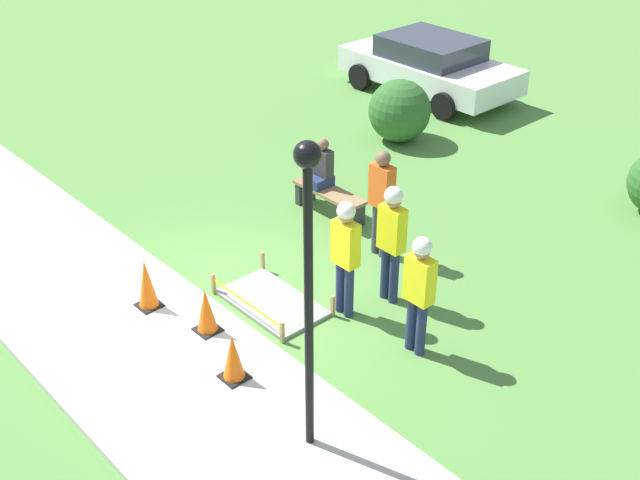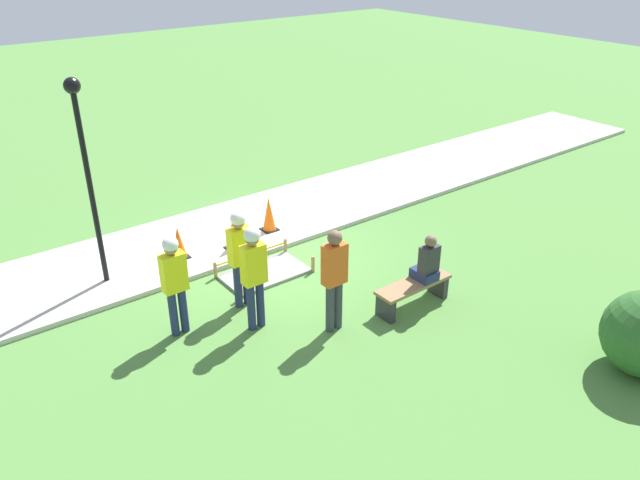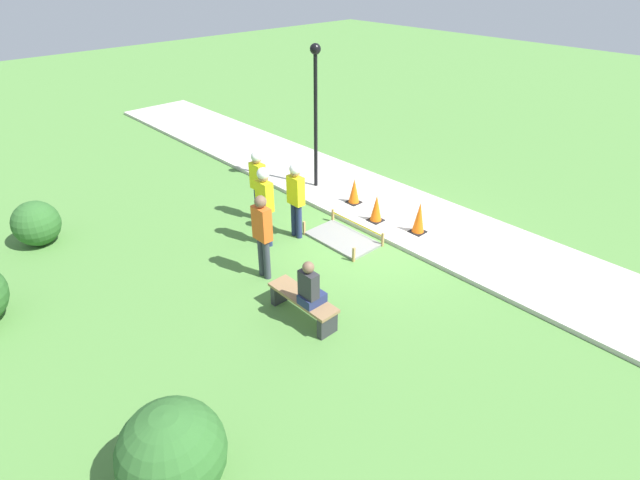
% 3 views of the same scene
% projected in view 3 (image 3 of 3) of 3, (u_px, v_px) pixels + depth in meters
% --- Properties ---
extents(ground_plane, '(60.00, 60.00, 0.00)m').
position_uv_depth(ground_plane, '(378.00, 239.00, 11.82)').
color(ground_plane, '#51843D').
extents(sidewalk, '(28.00, 2.77, 0.10)m').
position_uv_depth(sidewalk, '(415.00, 218.00, 12.61)').
color(sidewalk, '#BCB7AD').
rests_on(sidewalk, ground_plane).
extents(wet_concrete_patch, '(1.70, 1.01, 0.35)m').
position_uv_depth(wet_concrete_patch, '(342.00, 239.00, 11.76)').
color(wet_concrete_patch, gray).
rests_on(wet_concrete_patch, ground_plane).
extents(traffic_cone_near_patch, '(0.34, 0.34, 0.78)m').
position_uv_depth(traffic_cone_near_patch, '(419.00, 218.00, 11.71)').
color(traffic_cone_near_patch, black).
rests_on(traffic_cone_near_patch, sidewalk).
extents(traffic_cone_far_patch, '(0.34, 0.34, 0.69)m').
position_uv_depth(traffic_cone_far_patch, '(376.00, 208.00, 12.24)').
color(traffic_cone_far_patch, black).
rests_on(traffic_cone_far_patch, sidewalk).
extents(traffic_cone_sidewalk_edge, '(0.34, 0.34, 0.68)m').
position_uv_depth(traffic_cone_sidewalk_edge, '(354.00, 191.00, 13.11)').
color(traffic_cone_sidewalk_edge, black).
rests_on(traffic_cone_sidewalk_edge, sidewalk).
extents(park_bench, '(1.51, 0.44, 0.48)m').
position_uv_depth(park_bench, '(303.00, 303.00, 9.16)').
color(park_bench, '#2D2D33').
rests_on(park_bench, ground_plane).
extents(person_seated_on_bench, '(0.36, 0.44, 0.89)m').
position_uv_depth(person_seated_on_bench, '(310.00, 288.00, 8.71)').
color(person_seated_on_bench, navy).
rests_on(person_seated_on_bench, park_bench).
extents(worker_supervisor, '(0.40, 0.27, 1.85)m').
position_uv_depth(worker_supervisor, '(296.00, 194.00, 11.39)').
color(worker_supervisor, navy).
rests_on(worker_supervisor, ground_plane).
extents(worker_assistant, '(0.40, 0.27, 1.90)m').
position_uv_depth(worker_assistant, '(265.00, 199.00, 11.04)').
color(worker_assistant, navy).
rests_on(worker_assistant, ground_plane).
extents(worker_trainee, '(0.40, 0.26, 1.81)m').
position_uv_depth(worker_trainee, '(258.00, 180.00, 12.16)').
color(worker_trainee, navy).
rests_on(worker_trainee, ground_plane).
extents(bystander_in_orange_shirt, '(0.40, 0.24, 1.86)m').
position_uv_depth(bystander_in_orange_shirt, '(262.00, 232.00, 9.95)').
color(bystander_in_orange_shirt, '#383D47').
rests_on(bystander_in_orange_shirt, ground_plane).
extents(lamppost_near, '(0.28, 0.28, 3.83)m').
position_uv_depth(lamppost_near, '(316.00, 97.00, 12.98)').
color(lamppost_near, black).
rests_on(lamppost_near, sidewalk).
extents(shrub_rounded_near, '(1.05, 1.05, 1.05)m').
position_uv_depth(shrub_rounded_near, '(36.00, 223.00, 11.40)').
color(shrub_rounded_near, '#2D6028').
rests_on(shrub_rounded_near, ground_plane).
extents(shrub_rounded_far, '(1.34, 1.34, 1.34)m').
position_uv_depth(shrub_rounded_far, '(172.00, 453.00, 6.05)').
color(shrub_rounded_far, '#2D6028').
rests_on(shrub_rounded_far, ground_plane).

